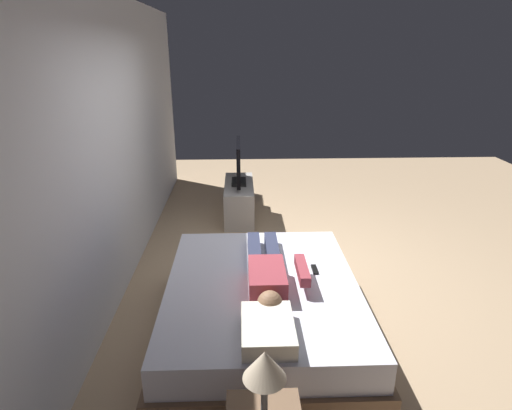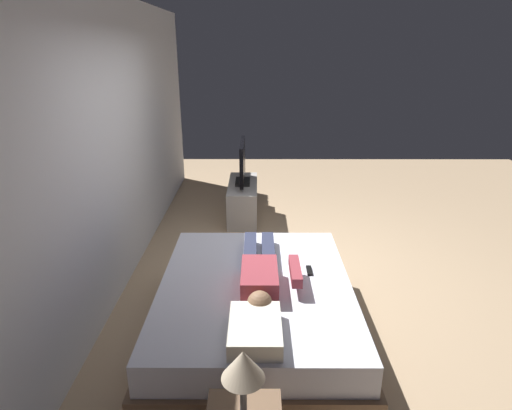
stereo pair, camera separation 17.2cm
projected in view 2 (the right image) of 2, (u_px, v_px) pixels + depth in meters
name	position (u px, v px, depth m)	size (l,w,h in m)	color
ground_plane	(299.00, 277.00, 4.57)	(10.00, 10.00, 0.00)	tan
back_wall	(123.00, 139.00, 4.46)	(6.40, 0.10, 2.80)	silver
bed	(256.00, 312.00, 3.52)	(2.01, 1.60, 0.54)	brown
pillow	(255.00, 330.00, 2.76)	(0.48, 0.34, 0.12)	silver
person	(261.00, 272.00, 3.42)	(1.26, 0.46, 0.18)	#993842
remote	(309.00, 271.00, 3.59)	(0.15, 0.04, 0.02)	black
tv_stand	(243.00, 200.00, 6.09)	(1.10, 0.40, 0.50)	#B7B2AD
tv	(243.00, 164.00, 5.90)	(0.88, 0.20, 0.59)	black
lamp	(243.00, 366.00, 2.09)	(0.22, 0.22, 0.42)	#59595B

